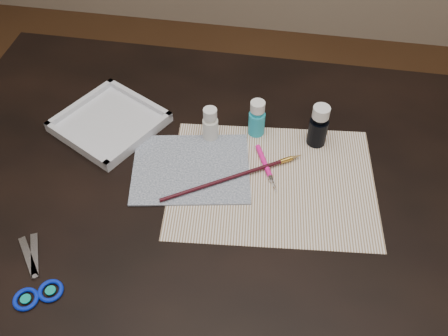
% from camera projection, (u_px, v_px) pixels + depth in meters
% --- Properties ---
extents(table, '(1.30, 0.90, 0.75)m').
position_uv_depth(table, '(224.00, 276.00, 1.30)').
color(table, black).
rests_on(table, ground).
extents(paper, '(0.45, 0.36, 0.00)m').
position_uv_depth(paper, '(272.00, 182.00, 1.02)').
color(paper, white).
rests_on(paper, table).
extents(canvas, '(0.27, 0.24, 0.00)m').
position_uv_depth(canvas, '(191.00, 168.00, 1.04)').
color(canvas, '#11213D').
rests_on(canvas, paper).
extents(paint_bottle_white, '(0.04, 0.04, 0.08)m').
position_uv_depth(paint_bottle_white, '(210.00, 124.00, 1.08)').
color(paint_bottle_white, white).
rests_on(paint_bottle_white, table).
extents(paint_bottle_cyan, '(0.04, 0.04, 0.09)m').
position_uv_depth(paint_bottle_cyan, '(257.00, 118.00, 1.09)').
color(paint_bottle_cyan, '#22ABC5').
rests_on(paint_bottle_cyan, table).
extents(paint_bottle_navy, '(0.05, 0.05, 0.10)m').
position_uv_depth(paint_bottle_navy, '(319.00, 126.00, 1.06)').
color(paint_bottle_navy, black).
rests_on(paint_bottle_navy, table).
extents(paintbrush, '(0.27, 0.18, 0.01)m').
position_uv_depth(paintbrush, '(234.00, 177.00, 1.02)').
color(paintbrush, black).
rests_on(paintbrush, canvas).
extents(craft_knife, '(0.06, 0.13, 0.01)m').
position_uv_depth(craft_knife, '(267.00, 168.00, 1.04)').
color(craft_knife, '#FF1A96').
rests_on(craft_knife, paper).
extents(scissors, '(0.18, 0.19, 0.01)m').
position_uv_depth(scissors, '(30.00, 271.00, 0.88)').
color(scissors, silver).
rests_on(scissors, table).
extents(palette_tray, '(0.27, 0.27, 0.02)m').
position_uv_depth(palette_tray, '(109.00, 122.00, 1.13)').
color(palette_tray, silver).
rests_on(palette_tray, table).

